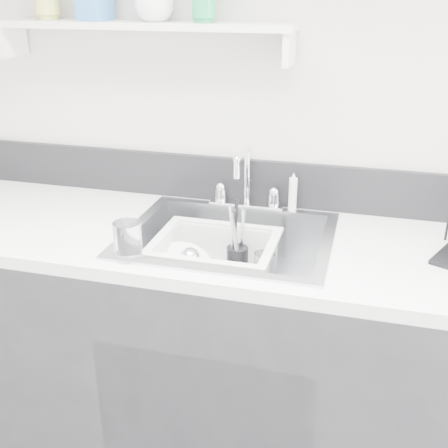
% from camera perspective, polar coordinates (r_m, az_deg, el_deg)
% --- Properties ---
extents(counter_run, '(3.20, 0.62, 0.92)m').
position_cam_1_polar(counter_run, '(1.98, 0.39, -13.43)').
color(counter_run, '#242428').
rests_on(counter_run, ground).
extents(backsplash, '(3.20, 0.02, 0.16)m').
position_cam_1_polar(backsplash, '(1.98, 2.64, 4.33)').
color(backsplash, black).
rests_on(backsplash, counter_run).
extents(sink, '(0.64, 0.52, 0.20)m').
position_cam_1_polar(sink, '(1.78, 0.42, -3.83)').
color(sink, silver).
rests_on(sink, counter_run).
extents(faucet, '(0.26, 0.18, 0.23)m').
position_cam_1_polar(faucet, '(1.94, 2.28, 3.30)').
color(faucet, silver).
rests_on(faucet, counter_run).
extents(side_sprayer, '(0.03, 0.03, 0.14)m').
position_cam_1_polar(side_sprayer, '(1.92, 7.01, 3.22)').
color(side_sprayer, silver).
rests_on(side_sprayer, counter_run).
extents(wall_shelf, '(1.00, 0.16, 0.12)m').
position_cam_1_polar(wall_shelf, '(1.93, -8.36, 19.12)').
color(wall_shelf, silver).
rests_on(wall_shelf, room_shell).
extents(wash_tub, '(0.42, 0.36, 0.15)m').
position_cam_1_polar(wash_tub, '(1.79, -0.91, -3.85)').
color(wash_tub, silver).
rests_on(wash_tub, sink).
extents(plate_stack, '(0.23, 0.23, 0.09)m').
position_cam_1_polar(plate_stack, '(1.81, -4.10, -4.88)').
color(plate_stack, white).
rests_on(plate_stack, wash_tub).
extents(utensil_cup, '(0.07, 0.07, 0.24)m').
position_cam_1_polar(utensil_cup, '(1.83, 1.36, -3.36)').
color(utensil_cup, black).
rests_on(utensil_cup, wash_tub).
extents(ladle, '(0.28, 0.24, 0.08)m').
position_cam_1_polar(ladle, '(1.78, -2.17, -4.75)').
color(ladle, silver).
rests_on(ladle, wash_tub).
extents(tumbler_in_tub, '(0.08, 0.08, 0.10)m').
position_cam_1_polar(tumbler_in_tub, '(1.79, 4.13, -4.39)').
color(tumbler_in_tub, white).
rests_on(tumbler_in_tub, wash_tub).
extents(tumbler_counter, '(0.10, 0.10, 0.11)m').
position_cam_1_polar(tumbler_counter, '(1.60, -9.76, -1.68)').
color(tumbler_counter, white).
rests_on(tumbler_counter, counter_run).
extents(bowl_small, '(0.15, 0.15, 0.04)m').
position_cam_1_polar(bowl_small, '(1.74, 2.93, -6.32)').
color(bowl_small, white).
rests_on(bowl_small, wash_tub).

